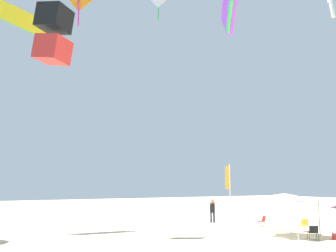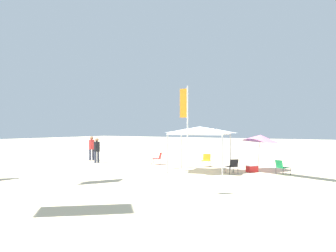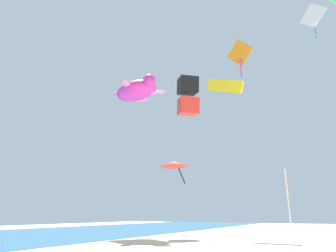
{
  "view_description": "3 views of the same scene",
  "coord_description": "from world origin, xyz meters",
  "px_view_note": "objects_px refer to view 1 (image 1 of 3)",
  "views": [
    {
      "loc": [
        -16.56,
        17.53,
        3.2
      ],
      "look_at": [
        1.49,
        7.12,
        6.48
      ],
      "focal_mm": 39.33,
      "sensor_mm": 36.0,
      "label": 1
    },
    {
      "loc": [
        -9.5,
        18.5,
        2.61
      ],
      "look_at": [
        1.04,
        1.52,
        2.63
      ],
      "focal_mm": 39.85,
      "sensor_mm": 36.0,
      "label": 2
    },
    {
      "loc": [
        -17.2,
        4.0,
        2.16
      ],
      "look_at": [
        1.49,
        14.67,
        8.51
      ],
      "focal_mm": 31.89,
      "sensor_mm": 36.0,
      "label": 3
    }
  ],
  "objects_px": {
    "banner_flag": "(230,199)",
    "kite_parafoil_yellow": "(23,20)",
    "canopy_tent": "(284,197)",
    "person_watching_sky": "(212,210)",
    "folding_chair_near_cooler": "(313,231)",
    "folding_chair_facing_ocean": "(304,224)",
    "folding_chair_left_of_tent": "(262,220)",
    "person_beachcomber": "(212,208)",
    "kite_box_black": "(54,34)"
  },
  "relations": [
    {
      "from": "banner_flag",
      "to": "kite_parafoil_yellow",
      "type": "relative_size",
      "value": 0.89
    },
    {
      "from": "canopy_tent",
      "to": "person_watching_sky",
      "type": "xyz_separation_m",
      "value": [
        8.66,
        -0.79,
        -1.31
      ]
    },
    {
      "from": "canopy_tent",
      "to": "folding_chair_near_cooler",
      "type": "xyz_separation_m",
      "value": [
        -1.93,
        -0.11,
        -1.89
      ]
    },
    {
      "from": "folding_chair_facing_ocean",
      "to": "person_watching_sky",
      "type": "xyz_separation_m",
      "value": [
        7.72,
        1.94,
        0.58
      ]
    },
    {
      "from": "folding_chair_left_of_tent",
      "to": "folding_chair_near_cooler",
      "type": "bearing_deg",
      "value": 52.79
    },
    {
      "from": "person_beachcomber",
      "to": "person_watching_sky",
      "type": "relative_size",
      "value": 1.04
    },
    {
      "from": "kite_parafoil_yellow",
      "to": "banner_flag",
      "type": "bearing_deg",
      "value": -52.9
    },
    {
      "from": "canopy_tent",
      "to": "folding_chair_left_of_tent",
      "type": "relative_size",
      "value": 4.52
    },
    {
      "from": "folding_chair_left_of_tent",
      "to": "kite_parafoil_yellow",
      "type": "bearing_deg",
      "value": -45.57
    },
    {
      "from": "folding_chair_near_cooler",
      "to": "banner_flag",
      "type": "distance_m",
      "value": 7.22
    },
    {
      "from": "folding_chair_facing_ocean",
      "to": "person_beachcomber",
      "type": "height_order",
      "value": "person_beachcomber"
    },
    {
      "from": "person_beachcomber",
      "to": "kite_box_black",
      "type": "relative_size",
      "value": 0.58
    },
    {
      "from": "folding_chair_left_of_tent",
      "to": "folding_chair_facing_ocean",
      "type": "distance_m",
      "value": 3.44
    },
    {
      "from": "folding_chair_facing_ocean",
      "to": "banner_flag",
      "type": "bearing_deg",
      "value": -82.41
    },
    {
      "from": "person_beachcomber",
      "to": "person_watching_sky",
      "type": "bearing_deg",
      "value": -126.57
    },
    {
      "from": "folding_chair_near_cooler",
      "to": "folding_chair_facing_ocean",
      "type": "height_order",
      "value": "same"
    },
    {
      "from": "banner_flag",
      "to": "person_beachcomber",
      "type": "height_order",
      "value": "banner_flag"
    },
    {
      "from": "banner_flag",
      "to": "folding_chair_left_of_tent",
      "type": "bearing_deg",
      "value": -51.21
    },
    {
      "from": "folding_chair_facing_ocean",
      "to": "kite_box_black",
      "type": "distance_m",
      "value": 20.03
    },
    {
      "from": "folding_chair_facing_ocean",
      "to": "kite_parafoil_yellow",
      "type": "relative_size",
      "value": 0.17
    },
    {
      "from": "canopy_tent",
      "to": "person_watching_sky",
      "type": "height_order",
      "value": "canopy_tent"
    },
    {
      "from": "folding_chair_near_cooler",
      "to": "kite_parafoil_yellow",
      "type": "bearing_deg",
      "value": -6.14
    },
    {
      "from": "canopy_tent",
      "to": "kite_box_black",
      "type": "xyz_separation_m",
      "value": [
        2.45,
        14.16,
        8.76
      ]
    },
    {
      "from": "person_beachcomber",
      "to": "canopy_tent",
      "type": "bearing_deg",
      "value": -101.05
    },
    {
      "from": "folding_chair_left_of_tent",
      "to": "kite_box_black",
      "type": "xyz_separation_m",
      "value": [
        -1.88,
        16.33,
        10.65
      ]
    },
    {
      "from": "folding_chair_facing_ocean",
      "to": "folding_chair_near_cooler",
      "type": "bearing_deg",
      "value": -56.5
    },
    {
      "from": "folding_chair_left_of_tent",
      "to": "canopy_tent",
      "type": "bearing_deg",
      "value": 44.35
    },
    {
      "from": "folding_chair_facing_ocean",
      "to": "kite_box_black",
      "type": "height_order",
      "value": "kite_box_black"
    },
    {
      "from": "folding_chair_left_of_tent",
      "to": "banner_flag",
      "type": "xyz_separation_m",
      "value": [
        -7.18,
        8.93,
        2.01
      ]
    },
    {
      "from": "folding_chair_facing_ocean",
      "to": "person_watching_sky",
      "type": "height_order",
      "value": "person_watching_sky"
    },
    {
      "from": "folding_chair_facing_ocean",
      "to": "banner_flag",
      "type": "xyz_separation_m",
      "value": [
        -3.78,
        9.5,
        2.01
      ]
    },
    {
      "from": "folding_chair_near_cooler",
      "to": "kite_box_black",
      "type": "relative_size",
      "value": 0.25
    },
    {
      "from": "person_watching_sky",
      "to": "kite_box_black",
      "type": "relative_size",
      "value": 0.55
    },
    {
      "from": "canopy_tent",
      "to": "kite_parafoil_yellow",
      "type": "distance_m",
      "value": 23.51
    },
    {
      "from": "canopy_tent",
      "to": "kite_parafoil_yellow",
      "type": "height_order",
      "value": "kite_parafoil_yellow"
    },
    {
      "from": "folding_chair_left_of_tent",
      "to": "folding_chair_facing_ocean",
      "type": "xyz_separation_m",
      "value": [
        -3.39,
        -0.57,
        0.0
      ]
    },
    {
      "from": "folding_chair_near_cooler",
      "to": "person_watching_sky",
      "type": "relative_size",
      "value": 0.46
    },
    {
      "from": "folding_chair_left_of_tent",
      "to": "kite_box_black",
      "type": "relative_size",
      "value": 0.25
    },
    {
      "from": "folding_chair_near_cooler",
      "to": "kite_box_black",
      "type": "distance_m",
      "value": 18.34
    },
    {
      "from": "person_watching_sky",
      "to": "kite_parafoil_yellow",
      "type": "bearing_deg",
      "value": -17.89
    },
    {
      "from": "kite_box_black",
      "to": "person_beachcomber",
      "type": "bearing_deg",
      "value": 164.78
    },
    {
      "from": "folding_chair_left_of_tent",
      "to": "person_watching_sky",
      "type": "bearing_deg",
      "value": -91.5
    },
    {
      "from": "folding_chair_facing_ocean",
      "to": "person_watching_sky",
      "type": "bearing_deg",
      "value": 179.99
    },
    {
      "from": "folding_chair_near_cooler",
      "to": "folding_chair_left_of_tent",
      "type": "bearing_deg",
      "value": -69.3
    },
    {
      "from": "banner_flag",
      "to": "person_beachcomber",
      "type": "bearing_deg",
      "value": -33.83
    },
    {
      "from": "banner_flag",
      "to": "kite_box_black",
      "type": "relative_size",
      "value": 1.28
    },
    {
      "from": "person_beachcomber",
      "to": "folding_chair_near_cooler",
      "type": "bearing_deg",
      "value": -98.77
    },
    {
      "from": "person_beachcomber",
      "to": "kite_box_black",
      "type": "distance_m",
      "value": 20.73
    },
    {
      "from": "folding_chair_near_cooler",
      "to": "banner_flag",
      "type": "relative_size",
      "value": 0.2
    },
    {
      "from": "folding_chair_near_cooler",
      "to": "person_watching_sky",
      "type": "bearing_deg",
      "value": -54.85
    }
  ]
}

